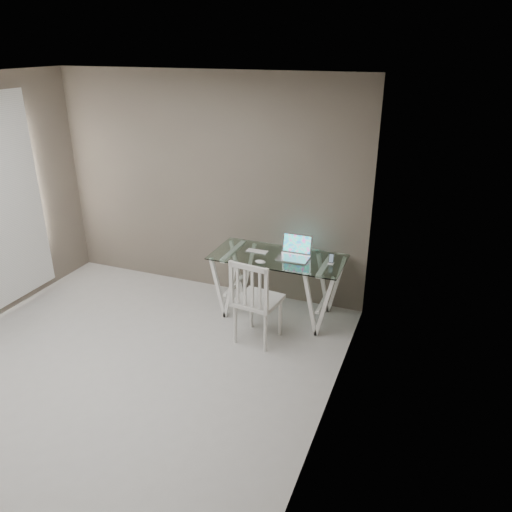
% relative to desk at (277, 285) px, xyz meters
% --- Properties ---
extents(room, '(4.50, 4.52, 2.71)m').
position_rel_desk_xyz_m(room, '(-1.13, -1.80, 1.33)').
color(room, '#ABA8A4').
rests_on(room, ground).
extents(desk, '(1.50, 0.70, 0.75)m').
position_rel_desk_xyz_m(desk, '(0.00, 0.00, 0.00)').
color(desk, silver).
rests_on(desk, ground).
extents(chair, '(0.49, 0.49, 0.97)m').
position_rel_desk_xyz_m(chair, '(-0.03, -0.65, 0.15)').
color(chair, silver).
rests_on(chair, ground).
extents(laptop, '(0.35, 0.29, 0.24)m').
position_rel_desk_xyz_m(laptop, '(0.18, 0.06, 0.42)').
color(laptop, silver).
rests_on(laptop, desk).
extents(keyboard, '(0.26, 0.11, 0.01)m').
position_rel_desk_xyz_m(keyboard, '(-0.27, 0.05, 0.37)').
color(keyboard, silver).
rests_on(keyboard, desk).
extents(mouse, '(0.12, 0.07, 0.04)m').
position_rel_desk_xyz_m(mouse, '(-0.12, -0.25, 0.38)').
color(mouse, silver).
rests_on(mouse, desk).
extents(phone_dock, '(0.06, 0.06, 0.12)m').
position_rel_desk_xyz_m(phone_dock, '(0.61, 0.02, 0.40)').
color(phone_dock, white).
rests_on(phone_dock, desk).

